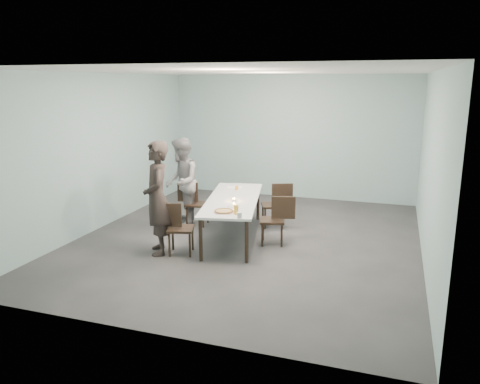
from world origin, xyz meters
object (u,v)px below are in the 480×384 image
(water_tumbler, at_px, (239,215))
(tealight, at_px, (234,200))
(chair_near_right, at_px, (277,217))
(beer_glass, at_px, (236,210))
(diner_near, at_px, (157,198))
(amber_tumbler, at_px, (237,188))
(chair_far_right, at_px, (277,202))
(diner_far, at_px, (181,182))
(chair_near_left, at_px, (176,225))
(table, at_px, (233,201))
(chair_far_left, at_px, (193,200))
(side_plate, at_px, (232,206))
(pizza, at_px, (224,211))

(water_tumbler, height_order, tealight, water_tumbler)
(chair_near_right, xyz_separation_m, beer_glass, (-0.45, -0.90, 0.32))
(diner_near, xyz_separation_m, amber_tumbler, (0.77, 1.81, -0.16))
(chair_far_right, distance_m, diner_far, 1.94)
(chair_near_left, bearing_deg, water_tumbler, -20.69)
(table, bearing_deg, chair_far_right, 58.21)
(chair_far_left, distance_m, side_plate, 1.60)
(chair_far_right, bearing_deg, chair_near_right, 81.06)
(chair_near_left, relative_size, pizza, 2.56)
(table, relative_size, water_tumbler, 30.35)
(beer_glass, bearing_deg, diner_far, 138.91)
(chair_far_left, height_order, diner_far, diner_far)
(chair_far_left, bearing_deg, pizza, -58.14)
(chair_near_right, distance_m, diner_near, 2.12)
(diner_far, height_order, side_plate, diner_far)
(diner_far, xyz_separation_m, amber_tumbler, (1.09, 0.21, -0.09))
(diner_near, bearing_deg, chair_near_left, 69.49)
(table, height_order, chair_near_left, chair_near_left)
(pizza, xyz_separation_m, side_plate, (-0.01, 0.43, -0.01))
(table, bearing_deg, tealight, -65.92)
(chair_near_left, relative_size, side_plate, 4.83)
(chair_near_left, bearing_deg, chair_near_right, 17.34)
(diner_near, height_order, water_tumbler, diner_near)
(chair_near_left, xyz_separation_m, tealight, (0.72, 0.89, 0.27))
(pizza, relative_size, amber_tumbler, 4.25)
(chair_far_right, xyz_separation_m, beer_glass, (-0.19, -1.92, 0.32))
(side_plate, bearing_deg, pizza, -88.91)
(chair_near_left, xyz_separation_m, chair_far_left, (-0.40, 1.60, 0.00))
(diner_near, distance_m, side_plate, 1.27)
(chair_far_left, bearing_deg, amber_tumbler, 1.90)
(table, xyz_separation_m, side_plate, (0.16, -0.51, 0.06))
(chair_far_left, bearing_deg, beer_glass, -54.01)
(chair_near_right, bearing_deg, chair_near_left, 20.34)
(tealight, bearing_deg, chair_far_left, 147.67)
(chair_near_right, relative_size, beer_glass, 5.80)
(table, bearing_deg, chair_far_left, 153.33)
(diner_near, distance_m, beer_glass, 1.34)
(table, distance_m, chair_near_left, 1.27)
(chair_far_right, bearing_deg, beer_glass, 60.94)
(diner_far, bearing_deg, chair_far_left, 83.97)
(diner_far, bearing_deg, chair_far_right, 83.27)
(diner_far, bearing_deg, water_tumbler, 25.89)
(table, height_order, diner_near, diner_near)
(chair_near_left, height_order, diner_far, diner_far)
(diner_near, relative_size, pizza, 5.58)
(chair_far_left, relative_size, side_plate, 4.83)
(chair_far_right, bearing_deg, chair_far_left, -8.59)
(chair_near_right, relative_size, water_tumbler, 9.67)
(diner_near, xyz_separation_m, side_plate, (1.09, 0.63, -0.19))
(tealight, bearing_deg, pizza, -83.42)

